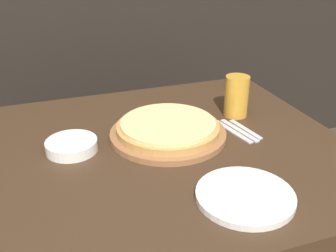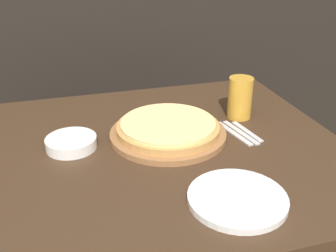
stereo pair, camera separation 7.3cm
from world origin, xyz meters
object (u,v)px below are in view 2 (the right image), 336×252
Objects in this scene: dinner_knife at (240,132)px; dinner_plate at (237,199)px; spoon at (247,131)px; pizza_on_board at (168,130)px; side_bowl at (71,143)px; beer_glass at (240,96)px; fork at (234,133)px.

dinner_plate is at bearing -116.53° from dinner_knife.
dinner_knife is 1.17× the size of spoon.
side_bowl is (-0.32, 0.01, -0.01)m from pizza_on_board.
beer_glass is 0.54m from dinner_plate.
fork is 1.00× the size of dinner_knife.
side_bowl is at bearing 174.23° from fork.
dinner_plate is 0.41m from spoon.
dinner_plate is 1.33× the size of dinner_knife.
spoon is at bearing -101.90° from beer_glass.
dinner_knife is at bearing 180.00° from spoon.
beer_glass is 0.59× the size of dinner_plate.
beer_glass is at bearing 67.76° from dinner_knife.
dinner_plate is at bearing -119.68° from spoon.
dinner_knife is at bearing -5.52° from side_bowl.
dinner_knife is at bearing -112.24° from beer_glass.
side_bowl is at bearing 174.71° from spoon.
pizza_on_board is 0.32m from side_bowl.
dinner_plate is 0.57m from side_bowl.
pizza_on_board is 0.32m from beer_glass.
side_bowl is at bearing -173.48° from beer_glass.
pizza_on_board is at bearing 170.87° from spoon.
fork is 0.03m from dinner_knife.
fork is at bearing 180.00° from dinner_knife.
beer_glass reaches higher than side_bowl.
side_bowl reaches higher than dinner_plate.
beer_glass reaches higher than spoon.
fork and spoon have the same top height.
side_bowl is at bearing 174.48° from dinner_knife.
fork is at bearing -11.12° from pizza_on_board.
beer_glass is at bearing 58.74° from fork.
pizza_on_board reaches higher than dinner_plate.
beer_glass is at bearing 64.57° from dinner_plate.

